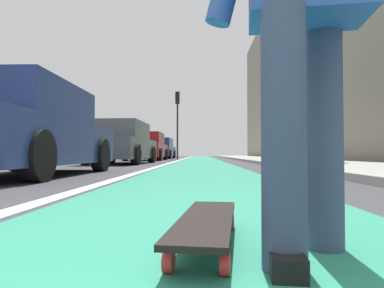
{
  "coord_description": "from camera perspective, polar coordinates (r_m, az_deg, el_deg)",
  "views": [
    {
      "loc": [
        -0.34,
        -0.01,
        0.36
      ],
      "look_at": [
        10.71,
        0.29,
        0.68
      ],
      "focal_mm": 31.64,
      "sensor_mm": 36.0,
      "label": 1
    }
  ],
  "objects": [
    {
      "name": "parked_car_mid",
      "position": [
        12.32,
        -11.74,
        0.07
      ],
      "size": [
        4.47,
        1.99,
        1.49
      ],
      "color": "#4C5156",
      "rests_on": "ground"
    },
    {
      "name": "street_tree_mid",
      "position": [
        12.55,
        16.27,
        12.6
      ],
      "size": [
        2.03,
        2.03,
        4.51
      ],
      "color": "brown",
      "rests_on": "ground"
    },
    {
      "name": "parked_car_far",
      "position": [
        18.4,
        -7.67,
        -0.51
      ],
      "size": [
        4.23,
        1.98,
        1.49
      ],
      "color": "maroon",
      "rests_on": "ground"
    },
    {
      "name": "lane_stripe_white",
      "position": [
        20.38,
        -1.82,
        -2.64
      ],
      "size": [
        52.0,
        0.16,
        0.01
      ],
      "primitive_type": "cube",
      "color": "silver",
      "rests_on": "ground"
    },
    {
      "name": "traffic_light",
      "position": [
        22.94,
        -2.47,
        5.28
      ],
      "size": [
        0.33,
        0.28,
        4.55
      ],
      "color": "#2D2D2D",
      "rests_on": "ground"
    },
    {
      "name": "building_facade",
      "position": [
        24.03,
        17.4,
        13.14
      ],
      "size": [
        40.0,
        1.2,
        12.92
      ],
      "primitive_type": "cube",
      "color": "gray",
      "rests_on": "ground"
    },
    {
      "name": "ground_plane",
      "position": [
        10.35,
        1.49,
        -3.63
      ],
      "size": [
        80.0,
        80.0,
        0.0
      ],
      "primitive_type": "plane",
      "color": "#38383D"
    },
    {
      "name": "sidewalk_curb",
      "position": [
        18.68,
        12.4,
        -2.54
      ],
      "size": [
        52.0,
        3.2,
        0.11
      ],
      "primitive_type": "cube",
      "color": "#9E9B93",
      "rests_on": "ground"
    },
    {
      "name": "bike_lane_paint",
      "position": [
        24.35,
        1.51,
        -2.48
      ],
      "size": [
        56.0,
        2.07,
        0.0
      ],
      "primitive_type": "cube",
      "color": "#288466",
      "rests_on": "ground"
    },
    {
      "name": "skateboard",
      "position": [
        1.34,
        2.46,
        -13.09
      ],
      "size": [
        0.86,
        0.3,
        0.11
      ],
      "color": "red",
      "rests_on": "ground"
    },
    {
      "name": "pedestrian_distant",
      "position": [
        10.99,
        16.96,
        1.08
      ],
      "size": [
        0.43,
        0.66,
        1.52
      ],
      "color": "black",
      "rests_on": "ground"
    },
    {
      "name": "parked_car_near",
      "position": [
        6.19,
        -26.4,
        1.87
      ],
      "size": [
        4.23,
        1.94,
        1.49
      ],
      "color": "navy",
      "rests_on": "ground"
    },
    {
      "name": "parked_car_end",
      "position": [
        24.92,
        -5.36,
        -0.8
      ],
      "size": [
        4.46,
        2.02,
        1.49
      ],
      "color": "navy",
      "rests_on": "ground"
    }
  ]
}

